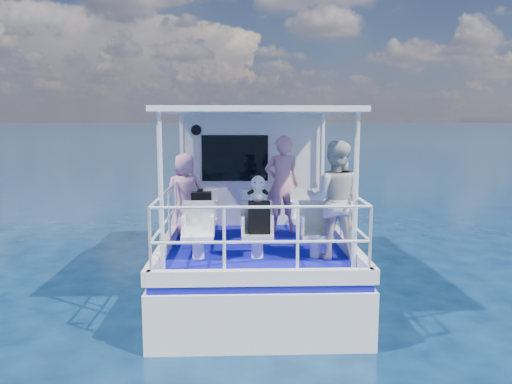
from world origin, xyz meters
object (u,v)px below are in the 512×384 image
passenger_stbd_aft (335,200)px  passenger_port_fwd (185,195)px  backpack_center (259,217)px  panda (258,188)px

passenger_stbd_aft → passenger_port_fwd: bearing=-19.6°
passenger_port_fwd → backpack_center: passenger_port_fwd is taller
passenger_port_fwd → panda: 2.01m
passenger_stbd_aft → backpack_center: bearing=11.5°
passenger_port_fwd → passenger_stbd_aft: passenger_stbd_aft is taller
passenger_port_fwd → panda: size_ratio=3.66×
passenger_port_fwd → passenger_stbd_aft: (2.42, -1.61, 0.14)m
backpack_center → panda: 0.45m
passenger_port_fwd → panda: bearing=136.3°
backpack_center → passenger_port_fwd: bearing=129.3°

